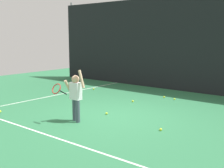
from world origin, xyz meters
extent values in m
plane|color=#2D7247|center=(0.00, 0.00, 0.00)|extent=(20.00, 20.00, 0.00)
cube|color=white|center=(0.00, -2.32, 0.00)|extent=(9.00, 0.05, 0.00)
cube|color=white|center=(-3.48, 1.00, 0.00)|extent=(0.05, 9.00, 0.00)
cube|color=black|center=(0.00, 4.47, 1.87)|extent=(13.55, 0.08, 3.75)
cylinder|color=slate|center=(-6.62, 4.53, 1.95)|extent=(0.09, 0.09, 3.90)
cylinder|color=slate|center=(-2.21, 4.53, 1.95)|extent=(0.09, 0.09, 3.90)
cylinder|color=#3F4C59|center=(-0.54, -1.15, 0.29)|extent=(0.11, 0.11, 0.58)
cylinder|color=#3F4C59|center=(-0.36, -1.21, 0.29)|extent=(0.11, 0.11, 0.58)
cube|color=white|center=(-0.45, -1.18, 0.80)|extent=(0.30, 0.17, 0.44)
sphere|color=tan|center=(-0.45, -1.18, 1.10)|extent=(0.20, 0.20, 0.20)
cylinder|color=tan|center=(-0.26, -1.16, 1.12)|extent=(0.21, 0.07, 0.46)
cylinder|color=tan|center=(-0.64, -1.24, 0.87)|extent=(0.07, 0.29, 0.43)
cylinder|color=black|center=(-0.72, -1.36, 0.75)|extent=(0.03, 0.24, 0.15)
torus|color=red|center=(-0.72, -1.58, 0.88)|extent=(0.28, 0.16, 0.26)
sphere|color=#CCE033|center=(1.63, -0.47, 0.03)|extent=(0.07, 0.07, 0.07)
sphere|color=#CCE033|center=(-3.12, 2.38, 0.03)|extent=(0.07, 0.07, 0.07)
sphere|color=#CCE033|center=(-0.26, -0.19, 0.03)|extent=(0.07, 0.07, 0.07)
sphere|color=#CCE033|center=(0.35, 2.74, 0.03)|extent=(0.07, 0.07, 0.07)
sphere|color=#CCE033|center=(-0.09, 2.81, 0.03)|extent=(0.07, 0.07, 0.07)
sphere|color=#CCE033|center=(-2.80, -1.95, 0.03)|extent=(0.07, 0.07, 0.07)
sphere|color=#CCE033|center=(-0.58, 1.56, 0.03)|extent=(0.07, 0.07, 0.07)
camera|label=1|loc=(4.82, -6.21, 2.18)|focal=46.44mm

